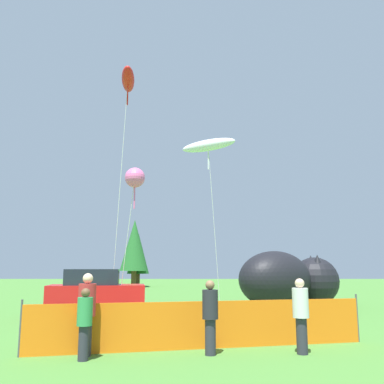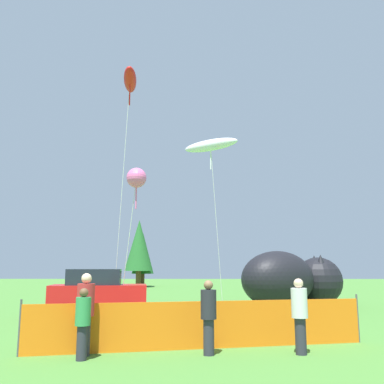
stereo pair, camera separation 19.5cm
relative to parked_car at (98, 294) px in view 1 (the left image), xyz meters
name	(u,v)px [view 1 (the left image)]	position (x,y,z in m)	size (l,w,h in m)	color
ground_plane	(204,329)	(4.25, -2.94, -0.96)	(120.00, 120.00, 0.00)	#477F33
parked_car	(98,294)	(0.00, 0.00, 0.00)	(4.05, 2.38, 1.95)	red
folding_chair	(276,311)	(6.84, -2.11, -0.46)	(0.72, 0.72, 0.88)	black
inflatable_cat	(290,281)	(8.88, 4.68, 0.35)	(6.26, 5.18, 2.84)	black
safety_fence	(206,325)	(4.24, -6.56, -0.38)	(8.64, 2.08, 1.29)	orange
spectator_in_grey_shirt	(303,312)	(6.55, -7.25, 0.00)	(0.38, 0.38, 1.76)	#2D2D38
spectator_in_yellow_shirt	(87,321)	(1.52, -7.96, -0.11)	(0.34, 0.34, 1.57)	#2D2D38
spectator_in_blue_shirt	(212,314)	(4.36, -7.35, -0.02)	(0.38, 0.38, 1.72)	#2D2D38
spectator_in_red_shirt	(89,310)	(1.44, -7.46, 0.07)	(0.41, 0.41, 1.89)	#2D2D38
kite_red_lizard	(130,81)	(0.83, 1.54, 9.97)	(0.95, 2.15, 11.45)	silver
kite_pink_octopus	(137,178)	(1.56, -0.53, 4.70)	(1.08, 0.92, 6.11)	silver
kite_white_ghost	(210,146)	(4.78, 3.81, 7.35)	(3.04, 2.08, 8.75)	silver
horizon_tree_east	(140,254)	(-1.82, 28.28, 2.47)	(2.34, 2.34, 5.59)	brown
horizon_tree_west	(136,245)	(-2.04, 26.65, 3.27)	(2.89, 2.89, 6.90)	brown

